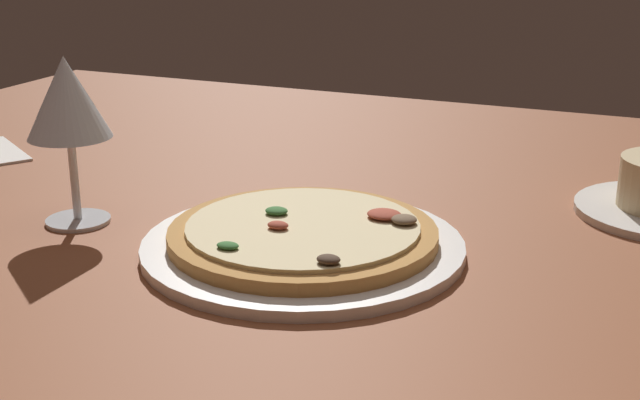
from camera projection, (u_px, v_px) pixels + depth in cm
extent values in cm
cube|color=brown|center=(335.00, 230.00, 88.77)|extent=(150.00, 110.00, 4.00)
cylinder|color=white|center=(303.00, 246.00, 77.70)|extent=(28.63, 28.63, 1.00)
cylinder|color=#C68C47|center=(303.00, 235.00, 77.35)|extent=(23.88, 23.88, 1.20)
cylinder|color=beige|center=(303.00, 226.00, 77.10)|extent=(20.68, 20.68, 0.40)
ellipsoid|color=#387033|center=(276.00, 211.00, 79.46)|extent=(2.10, 1.84, 0.59)
ellipsoid|color=#AD4733|center=(277.00, 225.00, 75.85)|extent=(1.89, 1.48, 0.62)
ellipsoid|color=brown|center=(404.00, 219.00, 77.08)|extent=(2.28, 2.22, 0.72)
ellipsoid|color=#4C3828|center=(329.00, 259.00, 68.45)|extent=(1.93, 1.61, 0.66)
ellipsoid|color=#AD4733|center=(384.00, 214.00, 78.48)|extent=(3.10, 2.78, 0.67)
ellipsoid|color=#387033|center=(228.00, 245.00, 71.48)|extent=(1.92, 1.41, 0.48)
cylinder|color=silver|center=(78.00, 220.00, 84.95)|extent=(6.20, 6.20, 0.40)
cylinder|color=silver|center=(74.00, 178.00, 83.60)|extent=(0.80, 0.80, 8.11)
cone|color=silver|center=(67.00, 97.00, 81.08)|extent=(7.91, 7.91, 7.67)
cone|color=#5B0F19|center=(69.00, 118.00, 81.70)|extent=(3.52, 3.52, 3.79)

